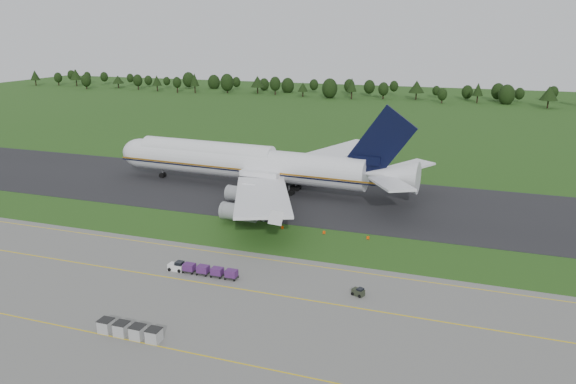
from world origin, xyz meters
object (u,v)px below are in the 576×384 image
at_px(aircraft, 250,163).
at_px(edge_markers, 324,233).
at_px(baggage_train, 202,270).
at_px(utility_cart, 358,292).
at_px(uld_row, 130,330).

bearing_deg(aircraft, edge_markers, -43.93).
bearing_deg(baggage_train, utility_cart, 2.35).
relative_size(baggage_train, uld_row, 1.36).
xyz_separation_m(aircraft, uld_row, (13.00, -69.73, -5.44)).
bearing_deg(baggage_train, edge_markers, 61.07).
distance_m(baggage_train, uld_row, 20.05).
xyz_separation_m(aircraft, utility_cart, (38.09, -48.64, -5.84)).
bearing_deg(baggage_train, aircraft, 104.34).
relative_size(aircraft, utility_cart, 39.00).
height_order(utility_cart, edge_markers, utility_cart).
relative_size(aircraft, uld_row, 8.86).
xyz_separation_m(utility_cart, uld_row, (-25.09, -21.09, 0.40)).
bearing_deg(uld_row, aircraft, 100.56).
distance_m(utility_cart, edge_markers, 26.24).
height_order(baggage_train, edge_markers, baggage_train).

